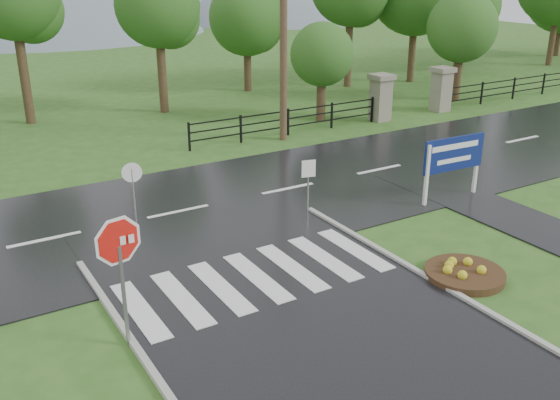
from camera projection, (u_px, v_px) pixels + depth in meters
ground at (391, 391)px, 11.35m from camera, size 120.00×120.00×0.00m
main_road at (178, 213)px, 19.32m from camera, size 90.00×8.00×0.04m
walkway at (521, 222)px, 18.65m from camera, size 2.20×11.00×0.04m
crosswalk at (257, 277)px, 15.31m from camera, size 6.50×2.80×0.02m
pillar_west at (381, 96)px, 29.96m from camera, size 1.00×1.00×2.24m
pillar_east at (441, 88)px, 31.90m from camera, size 1.00×1.00×2.24m
fence_west at (288, 119)px, 27.59m from camera, size 9.58×0.08×1.20m
hills at (27, 176)px, 70.47m from camera, size 102.00×48.00×48.00m
treeline at (88, 117)px, 30.97m from camera, size 83.20×5.20×10.00m
stop_sign at (120, 254)px, 11.96m from camera, size 1.31×0.30×3.01m
estate_billboard at (454, 157)px, 19.87m from camera, size 2.42×0.18×2.12m
flower_bed at (465, 272)px, 15.34m from camera, size 1.95×1.95×0.39m
reg_sign_small at (308, 177)px, 18.28m from camera, size 0.41×0.13×1.90m
reg_sign_round at (134, 193)px, 16.77m from camera, size 0.53×0.16×2.33m
utility_pole_east at (283, 27)px, 25.47m from camera, size 1.65×0.40×9.34m
entrance_tree_left at (322, 55)px, 29.27m from camera, size 3.00×3.00×4.67m
entrance_tree_right at (462, 28)px, 33.40m from camera, size 3.75×3.75×5.82m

